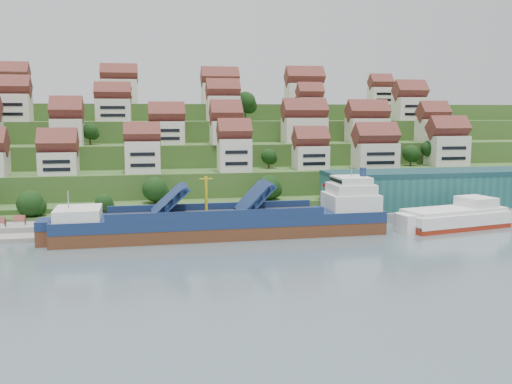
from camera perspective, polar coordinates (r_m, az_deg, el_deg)
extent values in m
plane|color=slate|center=(130.93, 0.37, -4.32)|extent=(300.00, 300.00, 0.00)
cube|color=gray|center=(150.00, 6.72, -2.38)|extent=(180.00, 14.00, 2.20)
cube|color=gray|center=(143.65, -24.03, -3.71)|extent=(45.00, 20.00, 1.00)
cube|color=#2D4C1E|center=(214.45, -4.26, 0.98)|extent=(260.00, 128.00, 4.00)
cube|color=#2D4C1E|center=(219.00, -4.43, 2.05)|extent=(260.00, 118.00, 11.00)
cube|color=#2D4C1E|center=(226.59, -4.68, 3.13)|extent=(260.00, 102.00, 18.00)
cube|color=#2D4C1E|center=(234.26, -4.92, 4.14)|extent=(260.00, 86.00, 25.00)
cube|color=#2D4C1E|center=(243.02, -5.16, 4.98)|extent=(260.00, 68.00, 31.00)
cube|color=silver|center=(165.88, -19.12, 2.75)|extent=(10.06, 8.57, 6.15)
cube|color=silver|center=(163.16, -11.27, 3.44)|extent=(9.61, 7.03, 8.93)
cube|color=silver|center=(163.99, -2.18, 3.70)|extent=(9.11, 7.62, 9.44)
cube|color=silver|center=(172.57, 5.46, 3.46)|extent=(9.80, 7.73, 6.94)
cube|color=silver|center=(177.01, 11.83, 3.56)|extent=(12.54, 8.26, 7.67)
cube|color=silver|center=(192.51, 18.56, 3.93)|extent=(11.80, 8.31, 9.56)
cube|color=silver|center=(182.34, -18.32, 5.70)|extent=(9.17, 8.98, 8.00)
cube|color=silver|center=(181.45, -8.90, 5.87)|extent=(10.69, 7.90, 7.18)
cube|color=silver|center=(179.01, -3.02, 5.94)|extent=(9.32, 8.56, 7.28)
cube|color=silver|center=(189.57, 4.85, 6.16)|extent=(13.94, 8.36, 8.17)
cube|color=silver|center=(196.13, 11.04, 6.08)|extent=(13.18, 8.18, 7.97)
cube|color=silver|center=(203.97, 17.24, 5.89)|extent=(9.49, 8.04, 7.67)
cube|color=silver|center=(198.06, -23.22, 7.73)|extent=(11.40, 7.86, 8.66)
cube|color=silver|center=(194.76, -14.08, 7.93)|extent=(11.24, 7.30, 7.29)
cube|color=silver|center=(197.70, -3.32, 8.32)|extent=(10.90, 7.79, 8.47)
cube|color=silver|center=(204.64, 5.38, 8.23)|extent=(8.62, 7.14, 8.09)
cube|color=silver|center=(219.74, 15.11, 8.01)|extent=(11.07, 8.47, 8.40)
cube|color=silver|center=(218.71, -23.11, 9.22)|extent=(10.70, 8.03, 8.34)
cube|color=silver|center=(215.09, -13.49, 9.72)|extent=(12.62, 7.51, 8.73)
cube|color=silver|center=(216.79, -3.62, 9.76)|extent=(13.36, 8.15, 7.67)
cube|color=silver|center=(224.30, 4.86, 9.72)|extent=(14.05, 8.73, 8.00)
cube|color=silver|center=(236.24, 12.32, 9.35)|extent=(8.72, 7.05, 6.91)
ellipsoid|color=#163712|center=(156.45, 1.25, 0.47)|extent=(6.80, 6.80, 6.80)
ellipsoid|color=#163712|center=(152.96, -10.10, 0.28)|extent=(6.57, 6.57, 6.57)
ellipsoid|color=#163712|center=(188.62, 15.22, 3.75)|extent=(5.45, 5.45, 5.45)
ellipsoid|color=#163712|center=(191.33, 16.88, 4.18)|extent=(5.20, 5.20, 5.20)
ellipsoid|color=#163712|center=(173.61, 1.29, 3.60)|extent=(4.75, 4.75, 4.75)
ellipsoid|color=#163712|center=(198.48, 9.88, 6.53)|extent=(4.23, 4.23, 4.23)
ellipsoid|color=#163712|center=(184.08, -16.29, 5.86)|extent=(4.96, 4.96, 4.96)
ellipsoid|color=#163712|center=(201.78, -1.07, 8.98)|extent=(7.29, 7.29, 7.29)
ellipsoid|color=#163712|center=(210.05, 5.40, 8.38)|extent=(5.69, 5.69, 5.69)
ellipsoid|color=#163712|center=(208.79, 6.13, 8.27)|extent=(4.63, 4.63, 4.63)
ellipsoid|color=#163712|center=(148.46, -21.64, -1.10)|extent=(6.52, 6.52, 6.52)
ellipsoid|color=#163712|center=(146.33, -14.97, -1.03)|extent=(4.36, 4.36, 4.36)
cube|color=#215A59|center=(163.51, 17.27, 0.33)|extent=(60.00, 15.00, 10.00)
cylinder|color=gray|center=(143.87, 6.61, -0.75)|extent=(0.16, 0.16, 8.00)
cube|color=maroon|center=(143.56, 6.86, 0.68)|extent=(1.20, 0.05, 0.80)
cube|color=white|center=(141.44, -24.24, -3.24)|extent=(2.40, 2.20, 2.20)
cube|color=white|center=(142.03, -22.54, -3.10)|extent=(2.40, 2.20, 2.20)
cube|color=#572F1A|center=(129.25, -3.28, -4.04)|extent=(74.11, 12.07, 4.74)
cube|color=navy|center=(128.65, -3.29, -2.70)|extent=(74.11, 12.19, 2.47)
cube|color=white|center=(127.53, -17.36, -2.06)|extent=(9.59, 10.90, 2.47)
cube|color=#262628|center=(128.17, -4.14, -2.18)|extent=(47.53, 10.12, 0.28)
cube|color=navy|center=(126.71, -8.83, -0.89)|extent=(7.20, 10.54, 6.56)
cube|color=navy|center=(129.04, -0.39, -0.64)|extent=(6.85, 10.54, 6.93)
cylinder|color=gold|center=(127.27, -5.00, -0.36)|extent=(0.67, 0.67, 8.54)
cube|color=white|center=(135.89, 9.46, -0.92)|extent=(11.49, 10.92, 3.80)
cube|color=white|center=(135.47, 9.49, 0.34)|extent=(9.58, 9.77, 2.37)
cube|color=white|center=(135.22, 9.51, 1.18)|extent=(7.67, 8.61, 1.71)
cylinder|color=navy|center=(136.08, 10.65, 1.96)|extent=(1.53, 1.53, 2.09)
cube|color=maroon|center=(147.00, 19.14, -3.19)|extent=(28.51, 15.15, 2.35)
cube|color=white|center=(146.65, 19.18, -2.43)|extent=(28.53, 15.25, 2.89)
cube|color=white|center=(146.35, 19.21, -1.74)|extent=(26.99, 13.91, 1.08)
cube|color=white|center=(150.70, 21.15, -0.97)|extent=(8.66, 9.23, 2.71)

